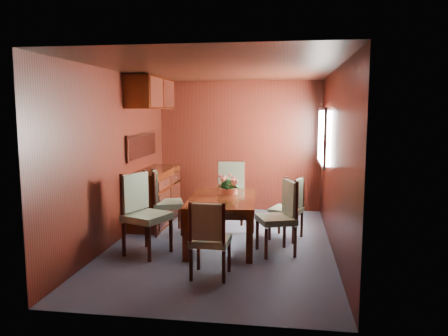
% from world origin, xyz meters
% --- Properties ---
extents(ground, '(4.50, 4.50, 0.00)m').
position_xyz_m(ground, '(0.00, 0.00, 0.00)').
color(ground, '#3A4050').
rests_on(ground, ground).
extents(room_shell, '(3.06, 4.52, 2.41)m').
position_xyz_m(room_shell, '(-0.10, 0.33, 1.63)').
color(room_shell, black).
rests_on(room_shell, ground).
extents(sideboard, '(0.48, 1.40, 0.90)m').
position_xyz_m(sideboard, '(-1.25, 1.00, 0.45)').
color(sideboard, '#341206').
rests_on(sideboard, ground).
extents(dining_table, '(0.99, 1.49, 0.68)m').
position_xyz_m(dining_table, '(0.01, -0.05, 0.58)').
color(dining_table, '#341206').
rests_on(dining_table, ground).
extents(chair_left_near, '(0.64, 0.65, 1.07)m').
position_xyz_m(chair_left_near, '(-0.97, -0.51, 0.59)').
color(chair_left_near, black).
rests_on(chair_left_near, ground).
extents(chair_left_far, '(0.57, 0.58, 0.97)m').
position_xyz_m(chair_left_far, '(-0.97, 0.43, 0.54)').
color(chair_left_far, black).
rests_on(chair_left_far, ground).
extents(chair_right_near, '(0.58, 0.59, 0.98)m').
position_xyz_m(chair_right_near, '(0.82, -0.24, 0.54)').
color(chair_right_near, black).
rests_on(chair_right_near, ground).
extents(chair_right_far, '(0.53, 0.54, 0.91)m').
position_xyz_m(chair_right_far, '(0.95, 0.40, 0.50)').
color(chair_right_far, black).
rests_on(chair_right_far, ground).
extents(chair_head, '(0.43, 0.42, 0.89)m').
position_xyz_m(chair_head, '(0.05, -1.24, 0.49)').
color(chair_head, black).
rests_on(chair_head, ground).
extents(chair_foot, '(0.49, 0.47, 1.01)m').
position_xyz_m(chair_foot, '(-0.05, 1.32, 0.56)').
color(chair_foot, black).
rests_on(chair_foot, ground).
extents(flower_centerpiece, '(0.30, 0.30, 0.30)m').
position_xyz_m(flower_centerpiece, '(0.05, 0.24, 0.82)').
color(flower_centerpiece, '#C9613D').
rests_on(flower_centerpiece, dining_table).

